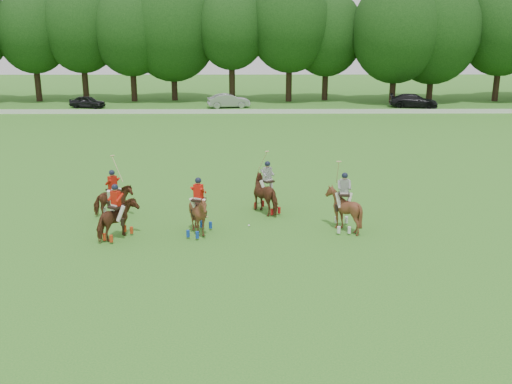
{
  "coord_description": "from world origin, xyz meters",
  "views": [
    {
      "loc": [
        2.26,
        -19.53,
        8.18
      ],
      "look_at": [
        2.44,
        4.2,
        1.4
      ],
      "focal_mm": 40.0,
      "sensor_mm": 36.0,
      "label": 1
    }
  ],
  "objects_px": {
    "polo_red_a": "(117,219)",
    "polo_red_c": "(199,214)",
    "polo_red_b": "(114,201)",
    "polo_stripe_a": "(267,194)",
    "car_mid": "(229,101)",
    "polo_stripe_b": "(343,209)",
    "car_left": "(87,102)",
    "car_right": "(414,101)",
    "polo_ball": "(249,226)"
  },
  "relations": [
    {
      "from": "car_mid",
      "to": "car_right",
      "type": "relative_size",
      "value": 0.89
    },
    {
      "from": "polo_stripe_a",
      "to": "polo_ball",
      "type": "xyz_separation_m",
      "value": [
        -0.84,
        -2.02,
        -0.84
      ]
    },
    {
      "from": "car_mid",
      "to": "polo_stripe_a",
      "type": "xyz_separation_m",
      "value": [
        3.22,
        -36.81,
        0.14
      ]
    },
    {
      "from": "polo_red_a",
      "to": "polo_ball",
      "type": "distance_m",
      "value": 5.54
    },
    {
      "from": "car_right",
      "to": "polo_ball",
      "type": "distance_m",
      "value": 42.69
    },
    {
      "from": "polo_red_c",
      "to": "polo_ball",
      "type": "distance_m",
      "value": 2.4
    },
    {
      "from": "polo_red_a",
      "to": "polo_red_b",
      "type": "distance_m",
      "value": 2.93
    },
    {
      "from": "car_right",
      "to": "polo_red_c",
      "type": "relative_size",
      "value": 2.1
    },
    {
      "from": "polo_stripe_a",
      "to": "polo_stripe_b",
      "type": "distance_m",
      "value": 3.97
    },
    {
      "from": "car_left",
      "to": "car_right",
      "type": "xyz_separation_m",
      "value": [
        35.39,
        0.0,
        0.09
      ]
    },
    {
      "from": "car_mid",
      "to": "polo_red_c",
      "type": "bearing_deg",
      "value": 168.75
    },
    {
      "from": "car_left",
      "to": "polo_red_c",
      "type": "bearing_deg",
      "value": -145.17
    },
    {
      "from": "car_right",
      "to": "polo_red_c",
      "type": "distance_m",
      "value": 44.41
    },
    {
      "from": "car_left",
      "to": "polo_ball",
      "type": "distance_m",
      "value": 42.66
    },
    {
      "from": "car_mid",
      "to": "polo_red_c",
      "type": "relative_size",
      "value": 1.87
    },
    {
      "from": "polo_red_c",
      "to": "polo_stripe_b",
      "type": "relative_size",
      "value": 0.8
    },
    {
      "from": "polo_red_b",
      "to": "polo_ball",
      "type": "relative_size",
      "value": 30.19
    },
    {
      "from": "car_mid",
      "to": "polo_ball",
      "type": "xyz_separation_m",
      "value": [
        2.38,
        -38.83,
        -0.7
      ]
    },
    {
      "from": "polo_red_b",
      "to": "car_right",
      "type": "bearing_deg",
      "value": 57.52
    },
    {
      "from": "polo_stripe_a",
      "to": "car_mid",
      "type": "bearing_deg",
      "value": 95.0
    },
    {
      "from": "car_mid",
      "to": "polo_red_a",
      "type": "height_order",
      "value": "polo_red_a"
    },
    {
      "from": "polo_red_a",
      "to": "polo_red_c",
      "type": "distance_m",
      "value": 3.29
    },
    {
      "from": "car_mid",
      "to": "polo_red_b",
      "type": "xyz_separation_m",
      "value": [
        -3.72,
        -37.43,
        0.01
      ]
    },
    {
      "from": "car_left",
      "to": "car_right",
      "type": "distance_m",
      "value": 35.39
    },
    {
      "from": "polo_red_a",
      "to": "polo_ball",
      "type": "relative_size",
      "value": 25.36
    },
    {
      "from": "car_mid",
      "to": "polo_stripe_b",
      "type": "height_order",
      "value": "polo_stripe_b"
    },
    {
      "from": "polo_stripe_b",
      "to": "polo_stripe_a",
      "type": "bearing_deg",
      "value": 142.23
    },
    {
      "from": "car_mid",
      "to": "polo_red_a",
      "type": "bearing_deg",
      "value": 164.11
    },
    {
      "from": "polo_stripe_b",
      "to": "car_left",
      "type": "bearing_deg",
      "value": 118.87
    },
    {
      "from": "car_right",
      "to": "polo_ball",
      "type": "bearing_deg",
      "value": 168.55
    },
    {
      "from": "car_mid",
      "to": "polo_red_b",
      "type": "bearing_deg",
      "value": 162.6
    },
    {
      "from": "car_right",
      "to": "polo_red_a",
      "type": "distance_m",
      "value": 46.37
    },
    {
      "from": "car_left",
      "to": "polo_red_a",
      "type": "height_order",
      "value": "polo_red_a"
    },
    {
      "from": "polo_stripe_a",
      "to": "polo_stripe_b",
      "type": "height_order",
      "value": "polo_stripe_b"
    },
    {
      "from": "car_left",
      "to": "car_right",
      "type": "bearing_deg",
      "value": -76.61
    },
    {
      "from": "car_right",
      "to": "polo_red_a",
      "type": "xyz_separation_m",
      "value": [
        -23.03,
        -40.25,
        0.08
      ]
    },
    {
      "from": "car_left",
      "to": "car_mid",
      "type": "height_order",
      "value": "car_mid"
    },
    {
      "from": "car_right",
      "to": "polo_red_c",
      "type": "height_order",
      "value": "polo_red_c"
    },
    {
      "from": "polo_red_a",
      "to": "polo_stripe_a",
      "type": "distance_m",
      "value": 7.04
    },
    {
      "from": "car_left",
      "to": "car_mid",
      "type": "distance_m",
      "value": 15.28
    },
    {
      "from": "polo_red_a",
      "to": "polo_stripe_a",
      "type": "height_order",
      "value": "polo_stripe_a"
    },
    {
      "from": "polo_red_b",
      "to": "car_left",
      "type": "bearing_deg",
      "value": 107.17
    },
    {
      "from": "polo_red_b",
      "to": "polo_red_c",
      "type": "bearing_deg",
      "value": -30.04
    },
    {
      "from": "car_left",
      "to": "polo_ball",
      "type": "height_order",
      "value": "car_left"
    },
    {
      "from": "polo_stripe_a",
      "to": "car_right",
      "type": "bearing_deg",
      "value": 65.36
    },
    {
      "from": "polo_red_b",
      "to": "polo_stripe_a",
      "type": "xyz_separation_m",
      "value": [
        6.94,
        0.62,
        0.12
      ]
    },
    {
      "from": "polo_red_a",
      "to": "polo_stripe_b",
      "type": "xyz_separation_m",
      "value": [
        9.28,
        1.01,
        0.1
      ]
    },
    {
      "from": "car_mid",
      "to": "polo_ball",
      "type": "relative_size",
      "value": 50.51
    },
    {
      "from": "car_mid",
      "to": "car_right",
      "type": "bearing_deg",
      "value": -101.73
    },
    {
      "from": "polo_red_b",
      "to": "polo_red_c",
      "type": "distance_m",
      "value": 4.68
    }
  ]
}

